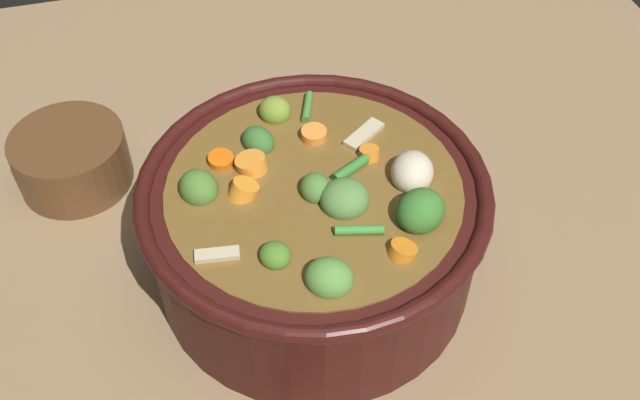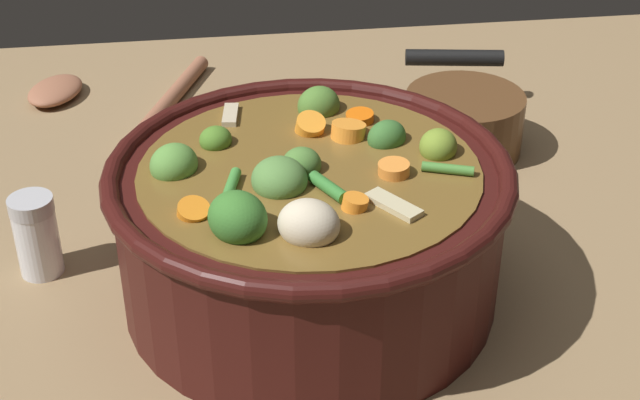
% 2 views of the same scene
% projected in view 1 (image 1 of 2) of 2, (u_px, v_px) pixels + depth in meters
% --- Properties ---
extents(ground_plane, '(1.10, 1.10, 0.00)m').
position_uv_depth(ground_plane, '(315.00, 270.00, 0.73)').
color(ground_plane, '#8C704C').
extents(cooking_pot, '(0.31, 0.31, 0.14)m').
position_uv_depth(cooking_pot, '(314.00, 227.00, 0.68)').
color(cooking_pot, '#38110F').
rests_on(cooking_pot, ground_plane).
extents(small_saucepan, '(0.19, 0.13, 0.06)m').
position_uv_depth(small_saucepan, '(67.00, 159.00, 0.79)').
color(small_saucepan, brown).
rests_on(small_saucepan, ground_plane).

